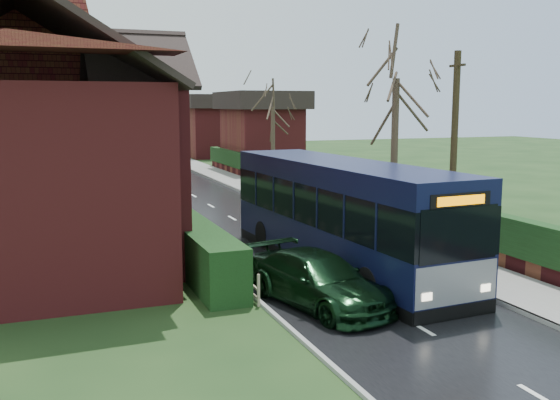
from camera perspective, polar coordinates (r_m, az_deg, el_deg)
name	(u,v)px	position (r m, az deg, el deg)	size (l,w,h in m)	color
ground	(318,269)	(20.97, 3.53, -6.30)	(140.00, 140.00, 0.00)	#304B20
road	(232,218)	(30.13, -4.39, -1.68)	(6.00, 100.00, 0.02)	black
pavement	(313,212)	(31.58, 3.01, -1.08)	(2.50, 100.00, 0.14)	slate
kerb_right	(291,213)	(31.11, 0.99, -1.22)	(0.12, 100.00, 0.14)	gray
kerb_left	(169,222)	(29.41, -10.10, -1.97)	(0.12, 100.00, 0.10)	gray
front_hedge	(172,226)	(24.29, -9.85, -2.40)	(1.20, 16.00, 1.60)	black
picket_fence	(191,234)	(24.51, -8.11, -3.10)	(0.10, 16.00, 0.90)	#978B66
right_wall_hedge	(341,192)	(32.09, 5.56, 0.76)	(0.60, 50.00, 1.80)	maroon
brick_house	(31,136)	(23.21, -21.81, 5.50)	(9.30, 14.60, 10.30)	maroon
bus	(341,215)	(20.89, 5.62, -1.41)	(3.38, 11.88, 3.57)	black
car_silver	(168,204)	(30.92, -10.24, -0.38)	(1.47, 3.65, 1.24)	#A4A3A7
car_green	(318,280)	(17.07, 3.53, -7.31)	(2.00, 4.92, 1.43)	black
car_distant	(162,162)	(53.89, -10.75, 3.40)	(1.29, 3.69, 1.22)	black
bus_stop_sign	(430,220)	(20.88, 13.56, -1.77)	(0.08, 0.39, 2.60)	slate
telegraph_pole	(454,151)	(23.95, 15.60, 4.31)	(0.25, 0.95, 7.36)	black
tree_right_near	(397,68)	(28.07, 10.62, 11.79)	(4.34, 4.34, 9.38)	#3B2D23
tree_right_far	(273,101)	(42.15, -0.66, 9.00)	(3.92, 3.92, 7.57)	#3A2D22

